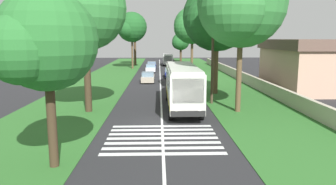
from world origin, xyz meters
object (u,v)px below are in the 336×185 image
Objects in this scene: utility_pole at (213,57)px; roadside_building at (301,64)px; trailing_car_3 at (152,65)px; roadside_tree_left_0 at (134,31)px; trailing_car_2 at (151,68)px; roadside_tree_right_0 at (180,42)px; roadside_tree_right_3 at (191,27)px; roadside_tree_left_1 at (131,28)px; trailing_minibus_0 at (168,58)px; roadside_tree_right_2 at (239,6)px; coach_bus at (182,84)px; roadside_tree_left_3 at (44,44)px; trailing_car_1 at (170,73)px; roadside_tree_left_2 at (83,11)px; trailing_car_0 at (148,77)px; roadside_tree_right_1 at (215,19)px.

utility_pole is 0.64× the size of roadside_building.
roadside_tree_left_0 is at bearing 24.11° from trailing_car_3.
trailing_car_2 is 30.15m from utility_pole.
roadside_tree_right_0 is 19.27m from roadside_tree_right_3.
roadside_tree_left_1 reaches higher than utility_pole.
roadside_building reaches higher than trailing_car_3.
roadside_tree_right_2 is at bearing -174.79° from trailing_minibus_0.
trailing_car_3 is (37.52, 3.43, -1.48)m from coach_bus.
roadside_tree_left_3 is at bearing 145.64° from utility_pole.
roadside_building is at bearing -141.26° from roadside_tree_left_1.
trailing_car_1 is 0.37× the size of roadside_tree_left_2.
utility_pole is (-20.78, -3.11, 3.66)m from trailing_car_1.
roadside_tree_left_2 is (-32.19, 4.53, 7.51)m from trailing_car_2.
trailing_car_2 is at bearing 21.13° from trailing_car_1.
trailing_car_2 is 44.34m from roadside_tree_left_3.
roadside_building is (-7.15, -18.28, 2.36)m from trailing_car_0.
roadside_tree_left_2 is 1.43× the size of roadside_tree_left_3.
roadside_tree_right_1 is (-47.87, -0.50, 2.96)m from roadside_tree_right_0.
roadside_tree_left_0 is (23.86, 7.32, 6.95)m from trailing_car_1.
coach_bus is 38.82m from roadside_tree_left_1.
trailing_car_1 is 0.33× the size of roadside_building.
trailing_car_0 is at bearing 172.91° from trailing_minibus_0.
trailing_car_2 is 33.36m from roadside_tree_left_2.
trailing_car_3 is 39.42m from roadside_tree_left_2.
roadside_tree_right_3 reaches higher than utility_pole.
trailing_minibus_0 is at bearing 5.99° from roadside_tree_right_1.
coach_bus is at bearing 179.98° from trailing_minibus_0.
coach_bus is 17.85m from roadside_building.
trailing_car_0 is at bearing -6.88° from roadside_tree_left_3.
trailing_car_0 is 6.57m from trailing_car_1.
trailing_car_1 is 1.00× the size of trailing_car_3.
roadside_tree_left_1 is (-8.02, 7.43, 6.57)m from trailing_minibus_0.
roadside_tree_right_0 is at bearing -16.12° from trailing_car_2.
roadside_tree_right_2 is at bearing -92.09° from roadside_tree_left_2.
roadside_tree_left_0 reaches higher than roadside_tree_left_3.
roadside_tree_right_0 is at bearing -8.87° from roadside_tree_left_3.
roadside_tree_right_3 is at bearing -97.81° from trailing_car_3.
trailing_car_0 is at bearing 38.21° from roadside_tree_right_1.
trailing_car_2 is (8.46, 3.27, 0.00)m from trailing_car_1.
roadside_tree_left_2 reaches higher than roadside_tree_left_3.
roadside_building is at bearing -44.05° from roadside_tree_left_3.
utility_pole is (-35.48, -6.34, 3.66)m from trailing_car_3.
utility_pole is at bearing 177.62° from roadside_tree_right_3.
roadside_tree_left_0 is 43.17m from roadside_building.
roadside_building is at bearing -56.14° from utility_pole.
coach_bus is 2.60× the size of trailing_car_0.
roadside_tree_left_3 is 0.68× the size of roadside_tree_right_1.
roadside_tree_right_1 is (-30.06, -11.43, -0.04)m from roadside_tree_left_1.
roadside_tree_right_1 reaches higher than roadside_tree_left_1.
roadside_tree_left_1 is 35.79m from roadside_building.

